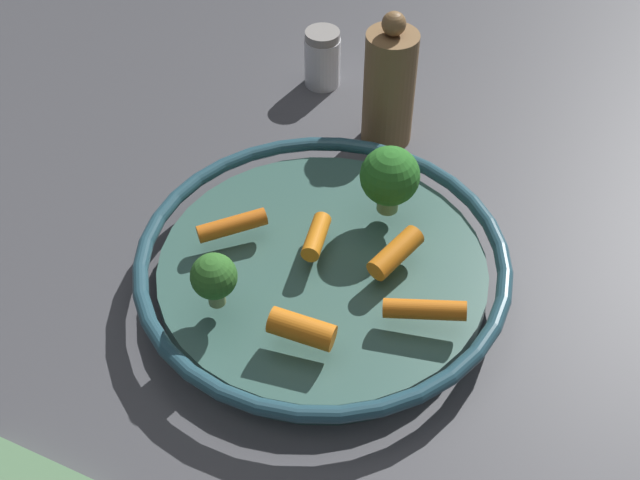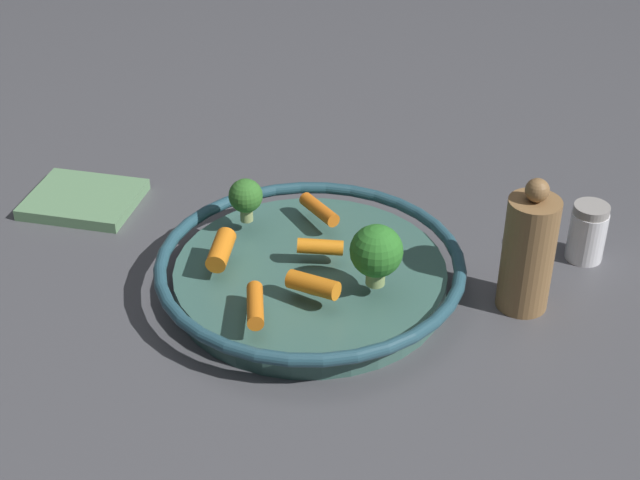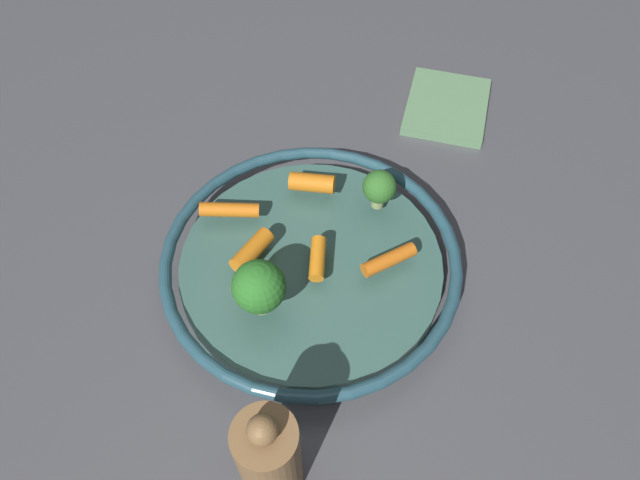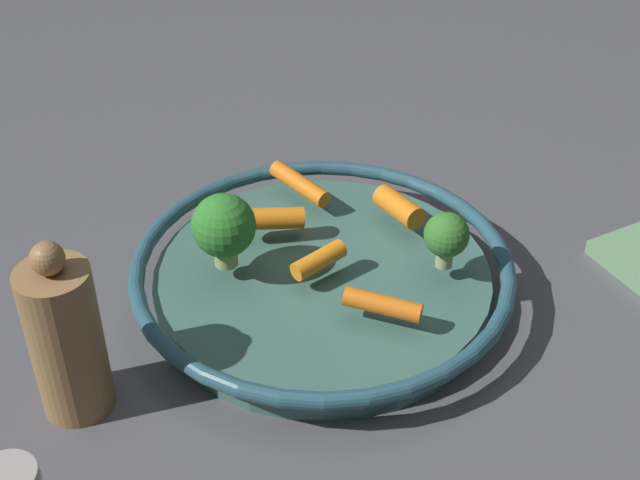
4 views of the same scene
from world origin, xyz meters
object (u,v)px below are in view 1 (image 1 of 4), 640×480
object	(u,v)px
baby_carrot_near_rim	(425,310)
broccoli_floret_small	(214,277)
broccoli_floret_mid	(390,177)
salt_shaker	(322,58)
baby_carrot_back	(302,329)
pepper_mill	(388,86)
baby_carrot_right	(231,227)
baby_carrot_center	(396,253)
baby_carrot_left	(316,236)
serving_bowl	(322,268)

from	to	relation	value
baby_carrot_near_rim	broccoli_floret_small	size ratio (longest dim) A/B	1.31
broccoli_floret_mid	salt_shaker	distance (m)	0.27
baby_carrot_back	broccoli_floret_mid	world-z (taller)	broccoli_floret_mid
baby_carrot_back	salt_shaker	world-z (taller)	salt_shaker
baby_carrot_near_rim	salt_shaker	bearing A→B (deg)	29.89
baby_carrot_back	broccoli_floret_small	bearing A→B (deg)	80.58
broccoli_floret_small	broccoli_floret_mid	size ratio (longest dim) A/B	0.76
broccoli_floret_small	pepper_mill	bearing A→B (deg)	-11.82
baby_carrot_right	baby_carrot_near_rim	bearing A→B (deg)	-101.99
baby_carrot_center	broccoli_floret_small	distance (m)	0.16
baby_carrot_center	baby_carrot_right	xyz separation A→B (m)	(-0.01, 0.15, -0.00)
baby_carrot_center	salt_shaker	xyz separation A→B (m)	(0.29, 0.16, -0.02)
baby_carrot_center	pepper_mill	distance (m)	0.23
broccoli_floret_mid	salt_shaker	xyz separation A→B (m)	(0.23, 0.14, -0.05)
baby_carrot_center	pepper_mill	xyz separation A→B (m)	(0.22, 0.06, 0.01)
baby_carrot_left	baby_carrot_center	bearing A→B (deg)	-89.31
serving_bowl	baby_carrot_center	world-z (taller)	baby_carrot_center
baby_carrot_right	pepper_mill	xyz separation A→B (m)	(0.23, -0.08, 0.02)
baby_carrot_left	baby_carrot_near_rim	bearing A→B (deg)	-115.27
serving_bowl	baby_carrot_center	size ratio (longest dim) A/B	6.08
pepper_mill	broccoli_floret_mid	bearing A→B (deg)	-165.05
baby_carrot_left	pepper_mill	distance (m)	0.22
broccoli_floret_mid	salt_shaker	bearing A→B (deg)	30.77
baby_carrot_near_rim	pepper_mill	world-z (taller)	pepper_mill
broccoli_floret_small	pepper_mill	xyz separation A→B (m)	(0.31, -0.06, -0.01)
baby_carrot_right	broccoli_floret_mid	size ratio (longest dim) A/B	0.93
baby_carrot_center	baby_carrot_right	world-z (taller)	baby_carrot_center
baby_carrot_left	broccoli_floret_small	xyz separation A→B (m)	(-0.09, 0.06, 0.02)
baby_carrot_near_rim	broccoli_floret_small	world-z (taller)	broccoli_floret_small
serving_bowl	baby_carrot_right	bearing A→B (deg)	91.63
serving_bowl	broccoli_floret_small	size ratio (longest dim) A/B	6.49
pepper_mill	baby_carrot_center	bearing A→B (deg)	-163.41
baby_carrot_right	baby_carrot_near_rim	xyz separation A→B (m)	(-0.04, -0.19, 0.00)
baby_carrot_center	broccoli_floret_mid	size ratio (longest dim) A/B	0.82
baby_carrot_center	broccoli_floret_mid	world-z (taller)	broccoli_floret_mid
baby_carrot_left	pepper_mill	world-z (taller)	pepper_mill
baby_carrot_back	baby_carrot_left	distance (m)	0.11
baby_carrot_back	baby_carrot_right	size ratio (longest dim) A/B	0.84
salt_shaker	pepper_mill	world-z (taller)	pepper_mill
serving_bowl	baby_carrot_near_rim	distance (m)	0.11
salt_shaker	broccoli_floret_small	bearing A→B (deg)	-175.20
baby_carrot_back	broccoli_floret_small	distance (m)	0.08
serving_bowl	broccoli_floret_mid	bearing A→B (deg)	-28.87
salt_shaker	pepper_mill	bearing A→B (deg)	-128.50
baby_carrot_right	pepper_mill	size ratio (longest dim) A/B	0.41
baby_carrot_near_rim	pepper_mill	size ratio (longest dim) A/B	0.44
broccoli_floret_mid	pepper_mill	xyz separation A→B (m)	(0.16, 0.04, -0.02)
baby_carrot_back	serving_bowl	bearing A→B (deg)	7.86
serving_bowl	baby_carrot_right	distance (m)	0.09
baby_carrot_right	broccoli_floret_mid	distance (m)	0.15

